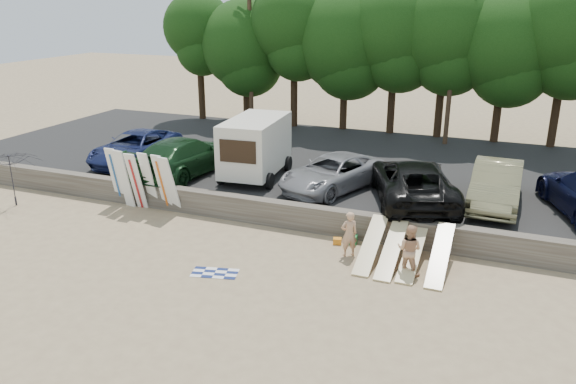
{
  "coord_description": "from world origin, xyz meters",
  "views": [
    {
      "loc": [
        5.22,
        -15.81,
        8.46
      ],
      "look_at": [
        -2.31,
        3.0,
        1.44
      ],
      "focal_mm": 35.0,
      "sensor_mm": 36.0,
      "label": 1
    }
  ],
  "objects_px": {
    "car_2": "(333,173)",
    "beachgoer_a": "(349,234)",
    "car_3": "(413,182)",
    "cooler": "(352,239)",
    "box_trailer": "(255,145)",
    "beachgoer_b": "(409,250)",
    "car_0": "(136,147)",
    "beach_umbrella": "(12,180)",
    "car_4": "(496,185)",
    "car_1": "(184,156)"
  },
  "relations": [
    {
      "from": "car_2",
      "to": "car_3",
      "type": "xyz_separation_m",
      "value": [
        3.45,
        -0.36,
        0.14
      ]
    },
    {
      "from": "car_4",
      "to": "box_trailer",
      "type": "bearing_deg",
      "value": -177.77
    },
    {
      "from": "beach_umbrella",
      "to": "car_3",
      "type": "bearing_deg",
      "value": 16.95
    },
    {
      "from": "car_2",
      "to": "beach_umbrella",
      "type": "relative_size",
      "value": 1.99
    },
    {
      "from": "car_3",
      "to": "cooler",
      "type": "height_order",
      "value": "car_3"
    },
    {
      "from": "car_3",
      "to": "beachgoer_b",
      "type": "relative_size",
      "value": 3.66
    },
    {
      "from": "car_1",
      "to": "car_4",
      "type": "distance_m",
      "value": 13.58
    },
    {
      "from": "box_trailer",
      "to": "beachgoer_a",
      "type": "relative_size",
      "value": 2.74
    },
    {
      "from": "cooler",
      "to": "car_3",
      "type": "bearing_deg",
      "value": 61.4
    },
    {
      "from": "car_3",
      "to": "car_4",
      "type": "height_order",
      "value": "car_3"
    },
    {
      "from": "car_1",
      "to": "beachgoer_b",
      "type": "relative_size",
      "value": 3.56
    },
    {
      "from": "car_1",
      "to": "beachgoer_b",
      "type": "xyz_separation_m",
      "value": [
        11.24,
        -4.77,
        -0.73
      ]
    },
    {
      "from": "car_0",
      "to": "car_2",
      "type": "xyz_separation_m",
      "value": [
        10.31,
        -0.35,
        -0.04
      ]
    },
    {
      "from": "beachgoer_b",
      "to": "beach_umbrella",
      "type": "bearing_deg",
      "value": 9.8
    },
    {
      "from": "box_trailer",
      "to": "beach_umbrella",
      "type": "relative_size",
      "value": 1.7
    },
    {
      "from": "cooler",
      "to": "box_trailer",
      "type": "bearing_deg",
      "value": 141.16
    },
    {
      "from": "car_0",
      "to": "cooler",
      "type": "relative_size",
      "value": 14.48
    },
    {
      "from": "car_2",
      "to": "beachgoer_a",
      "type": "xyz_separation_m",
      "value": [
        2.08,
        -4.67,
        -0.61
      ]
    },
    {
      "from": "car_0",
      "to": "beachgoer_b",
      "type": "distance_m",
      "value": 15.62
    },
    {
      "from": "beachgoer_b",
      "to": "box_trailer",
      "type": "bearing_deg",
      "value": -25.04
    },
    {
      "from": "car_3",
      "to": "cooler",
      "type": "bearing_deg",
      "value": 46.0
    },
    {
      "from": "beachgoer_b",
      "to": "beach_umbrella",
      "type": "distance_m",
      "value": 16.81
    },
    {
      "from": "car_1",
      "to": "beach_umbrella",
      "type": "relative_size",
      "value": 2.3
    },
    {
      "from": "beachgoer_b",
      "to": "cooler",
      "type": "bearing_deg",
      "value": -24.75
    },
    {
      "from": "car_2",
      "to": "cooler",
      "type": "height_order",
      "value": "car_2"
    },
    {
      "from": "car_4",
      "to": "beach_umbrella",
      "type": "bearing_deg",
      "value": -162.12
    },
    {
      "from": "car_4",
      "to": "cooler",
      "type": "relative_size",
      "value": 13.52
    },
    {
      "from": "car_0",
      "to": "beachgoer_b",
      "type": "xyz_separation_m",
      "value": [
        14.56,
        -5.61,
        -0.62
      ]
    },
    {
      "from": "car_4",
      "to": "car_3",
      "type": "bearing_deg",
      "value": -163.02
    },
    {
      "from": "beachgoer_a",
      "to": "beachgoer_b",
      "type": "relative_size",
      "value": 0.95
    },
    {
      "from": "car_2",
      "to": "beachgoer_a",
      "type": "relative_size",
      "value": 3.22
    },
    {
      "from": "car_3",
      "to": "beachgoer_b",
      "type": "bearing_deg",
      "value": 80.08
    },
    {
      "from": "car_4",
      "to": "beachgoer_b",
      "type": "relative_size",
      "value": 3.03
    },
    {
      "from": "box_trailer",
      "to": "car_3",
      "type": "height_order",
      "value": "box_trailer"
    },
    {
      "from": "car_4",
      "to": "cooler",
      "type": "distance_m",
      "value": 6.38
    },
    {
      "from": "car_3",
      "to": "cooler",
      "type": "relative_size",
      "value": 16.34
    },
    {
      "from": "car_0",
      "to": "car_1",
      "type": "xyz_separation_m",
      "value": [
        3.31,
        -0.84,
        0.11
      ]
    },
    {
      "from": "car_2",
      "to": "car_4",
      "type": "relative_size",
      "value": 1.01
    },
    {
      "from": "car_0",
      "to": "car_3",
      "type": "xyz_separation_m",
      "value": [
        13.76,
        -0.71,
        0.1
      ]
    },
    {
      "from": "car_0",
      "to": "car_2",
      "type": "distance_m",
      "value": 10.32
    },
    {
      "from": "beachgoer_a",
      "to": "beachgoer_b",
      "type": "bearing_deg",
      "value": 129.39
    },
    {
      "from": "car_0",
      "to": "beachgoer_b",
      "type": "bearing_deg",
      "value": -21.63
    },
    {
      "from": "car_0",
      "to": "beachgoer_a",
      "type": "xyz_separation_m",
      "value": [
        12.4,
        -5.02,
        -0.65
      ]
    },
    {
      "from": "car_2",
      "to": "cooler",
      "type": "bearing_deg",
      "value": -40.43
    },
    {
      "from": "car_0",
      "to": "car_2",
      "type": "bearing_deg",
      "value": -2.47
    },
    {
      "from": "car_2",
      "to": "beachgoer_a",
      "type": "height_order",
      "value": "car_2"
    },
    {
      "from": "car_3",
      "to": "beach_umbrella",
      "type": "bearing_deg",
      "value": -2.25
    },
    {
      "from": "cooler",
      "to": "beachgoer_a",
      "type": "bearing_deg",
      "value": -84.75
    },
    {
      "from": "cooler",
      "to": "beach_umbrella",
      "type": "xyz_separation_m",
      "value": [
        -14.48,
        -1.58,
        1.02
      ]
    },
    {
      "from": "box_trailer",
      "to": "beachgoer_b",
      "type": "height_order",
      "value": "box_trailer"
    }
  ]
}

